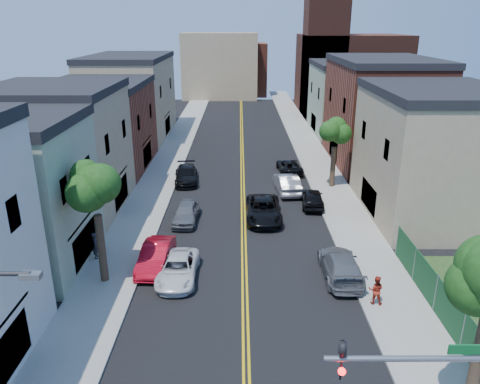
{
  "coord_description": "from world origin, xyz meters",
  "views": [
    {
      "loc": [
        -0.29,
        -8.97,
        13.83
      ],
      "look_at": [
        -0.25,
        23.33,
        2.0
      ],
      "focal_mm": 34.79,
      "sensor_mm": 36.0,
      "label": 1
    }
  ],
  "objects_px": {
    "black_car_right": "(312,198)",
    "black_suv_lane": "(264,210)",
    "grey_car_right": "(341,265)",
    "pedestrian_left": "(96,245)",
    "dark_car_right_far": "(289,166)",
    "red_sedan": "(156,256)",
    "grey_car_left": "(186,213)",
    "pedestrian_right": "(376,290)",
    "white_pickup": "(178,269)",
    "silver_car_right": "(287,183)",
    "black_car_left": "(186,175)"
  },
  "relations": [
    {
      "from": "dark_car_right_far",
      "to": "pedestrian_left",
      "type": "relative_size",
      "value": 2.74
    },
    {
      "from": "black_car_right",
      "to": "white_pickup",
      "type": "bearing_deg",
      "value": 53.58
    },
    {
      "from": "grey_car_left",
      "to": "red_sedan",
      "type": "bearing_deg",
      "value": -96.53
    },
    {
      "from": "black_car_right",
      "to": "dark_car_right_far",
      "type": "xyz_separation_m",
      "value": [
        -0.93,
        8.89,
        -0.08
      ]
    },
    {
      "from": "grey_car_right",
      "to": "dark_car_right_far",
      "type": "distance_m",
      "value": 19.86
    },
    {
      "from": "grey_car_right",
      "to": "white_pickup",
      "type": "bearing_deg",
      "value": 1.92
    },
    {
      "from": "pedestrian_right",
      "to": "grey_car_right",
      "type": "bearing_deg",
      "value": -51.89
    },
    {
      "from": "red_sedan",
      "to": "grey_car_left",
      "type": "height_order",
      "value": "red_sedan"
    },
    {
      "from": "black_suv_lane",
      "to": "pedestrian_left",
      "type": "relative_size",
      "value": 3.29
    },
    {
      "from": "white_pickup",
      "to": "dark_car_right_far",
      "type": "xyz_separation_m",
      "value": [
        8.37,
        20.07,
        -0.01
      ]
    },
    {
      "from": "grey_car_left",
      "to": "grey_car_right",
      "type": "distance_m",
      "value": 12.5
    },
    {
      "from": "grey_car_left",
      "to": "pedestrian_right",
      "type": "height_order",
      "value": "pedestrian_right"
    },
    {
      "from": "white_pickup",
      "to": "black_suv_lane",
      "type": "xyz_separation_m",
      "value": [
        5.3,
        8.59,
        0.12
      ]
    },
    {
      "from": "red_sedan",
      "to": "black_car_right",
      "type": "bearing_deg",
      "value": 46.24
    },
    {
      "from": "black_suv_lane",
      "to": "pedestrian_right",
      "type": "relative_size",
      "value": 3.49
    },
    {
      "from": "grey_car_left",
      "to": "pedestrian_left",
      "type": "distance_m",
      "value": 7.61
    },
    {
      "from": "pedestrian_left",
      "to": "pedestrian_right",
      "type": "bearing_deg",
      "value": -112.97
    },
    {
      "from": "pedestrian_left",
      "to": "silver_car_right",
      "type": "bearing_deg",
      "value": -52.07
    },
    {
      "from": "grey_car_left",
      "to": "pedestrian_left",
      "type": "relative_size",
      "value": 2.55
    },
    {
      "from": "grey_car_left",
      "to": "pedestrian_right",
      "type": "xyz_separation_m",
      "value": [
        10.91,
        -10.79,
        0.21
      ]
    },
    {
      "from": "grey_car_right",
      "to": "black_suv_lane",
      "type": "xyz_separation_m",
      "value": [
        -4.0,
        8.36,
        0.02
      ]
    },
    {
      "from": "grey_car_right",
      "to": "pedestrian_right",
      "type": "relative_size",
      "value": 3.25
    },
    {
      "from": "red_sedan",
      "to": "pedestrian_left",
      "type": "bearing_deg",
      "value": 169.98
    },
    {
      "from": "dark_car_right_far",
      "to": "pedestrian_right",
      "type": "xyz_separation_m",
      "value": [
        2.13,
        -22.75,
        0.3
      ]
    },
    {
      "from": "silver_car_right",
      "to": "black_suv_lane",
      "type": "relative_size",
      "value": 0.89
    },
    {
      "from": "silver_car_right",
      "to": "pedestrian_left",
      "type": "relative_size",
      "value": 2.93
    },
    {
      "from": "grey_car_left",
      "to": "silver_car_right",
      "type": "relative_size",
      "value": 0.87
    },
    {
      "from": "black_car_right",
      "to": "silver_car_right",
      "type": "bearing_deg",
      "value": -59.54
    },
    {
      "from": "pedestrian_left",
      "to": "white_pickup",
      "type": "bearing_deg",
      "value": -118.87
    },
    {
      "from": "white_pickup",
      "to": "pedestrian_left",
      "type": "distance_m",
      "value": 5.78
    },
    {
      "from": "black_car_right",
      "to": "dark_car_right_far",
      "type": "relative_size",
      "value": 0.92
    },
    {
      "from": "black_suv_lane",
      "to": "pedestrian_left",
      "type": "bearing_deg",
      "value": -149.22
    },
    {
      "from": "white_pickup",
      "to": "pedestrian_right",
      "type": "distance_m",
      "value": 10.84
    },
    {
      "from": "black_car_left",
      "to": "pedestrian_right",
      "type": "height_order",
      "value": "pedestrian_right"
    },
    {
      "from": "black_suv_lane",
      "to": "pedestrian_right",
      "type": "distance_m",
      "value": 12.42
    },
    {
      "from": "grey_car_left",
      "to": "black_suv_lane",
      "type": "height_order",
      "value": "black_suv_lane"
    },
    {
      "from": "black_car_left",
      "to": "grey_car_left",
      "type": "bearing_deg",
      "value": -89.47
    },
    {
      "from": "red_sedan",
      "to": "pedestrian_right",
      "type": "distance_m",
      "value": 12.62
    },
    {
      "from": "grey_car_right",
      "to": "pedestrian_left",
      "type": "bearing_deg",
      "value": -7.55
    },
    {
      "from": "black_car_right",
      "to": "pedestrian_right",
      "type": "relative_size",
      "value": 2.67
    },
    {
      "from": "black_car_right",
      "to": "pedestrian_right",
      "type": "height_order",
      "value": "pedestrian_right"
    },
    {
      "from": "white_pickup",
      "to": "grey_car_right",
      "type": "height_order",
      "value": "grey_car_right"
    },
    {
      "from": "black_car_right",
      "to": "black_suv_lane",
      "type": "height_order",
      "value": "black_suv_lane"
    },
    {
      "from": "dark_car_right_far",
      "to": "pedestrian_left",
      "type": "distance_m",
      "value": 22.43
    },
    {
      "from": "red_sedan",
      "to": "silver_car_right",
      "type": "distance_m",
      "value": 15.97
    },
    {
      "from": "white_pickup",
      "to": "silver_car_right",
      "type": "bearing_deg",
      "value": 62.93
    },
    {
      "from": "white_pickup",
      "to": "grey_car_left",
      "type": "relative_size",
      "value": 1.09
    },
    {
      "from": "white_pickup",
      "to": "dark_car_right_far",
      "type": "bearing_deg",
      "value": 67.94
    },
    {
      "from": "white_pickup",
      "to": "pedestrian_right",
      "type": "bearing_deg",
      "value": -13.75
    },
    {
      "from": "red_sedan",
      "to": "grey_car_left",
      "type": "relative_size",
      "value": 1.07
    }
  ]
}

